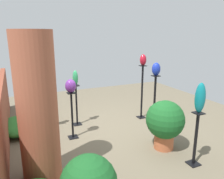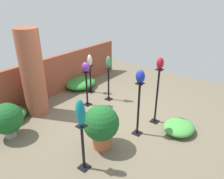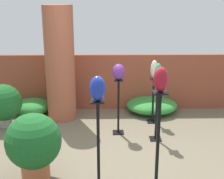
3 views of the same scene
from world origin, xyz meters
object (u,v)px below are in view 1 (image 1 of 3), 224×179
at_px(pedestal_cobalt, 154,105).
at_px(art_vase_ivory, 41,85).
at_px(pedestal_violet, 72,118).
at_px(pedestal_teal, 195,142).
at_px(art_vase_cobalt, 156,69).
at_px(pedestal_ivory, 44,113).
at_px(potted_plant_near_pillar, 165,122).
at_px(brick_pillar, 38,109).
at_px(art_vase_ruby, 143,60).
at_px(art_vase_jade, 75,78).
at_px(pedestal_jade, 77,107).
at_px(art_vase_teal, 200,98).
at_px(art_vase_violet, 71,86).
at_px(pedestal_ruby, 142,94).

distance_m(pedestal_cobalt, art_vase_ivory, 2.63).
bearing_deg(pedestal_violet, pedestal_teal, -138.06).
relative_size(pedestal_teal, art_vase_cobalt, 3.25).
height_order(pedestal_ivory, potted_plant_near_pillar, potted_plant_near_pillar).
bearing_deg(brick_pillar, art_vase_ruby, -61.06).
bearing_deg(art_vase_jade, potted_plant_near_pillar, -145.51).
distance_m(pedestal_ivory, art_vase_cobalt, 2.78).
relative_size(pedestal_cobalt, art_vase_jade, 3.56).
bearing_deg(pedestal_teal, art_vase_cobalt, -8.33).
bearing_deg(pedestal_jade, art_vase_teal, -150.96).
bearing_deg(art_vase_jade, pedestal_jade, 0.00).
height_order(art_vase_ivory, potted_plant_near_pillar, art_vase_ivory).
xyz_separation_m(pedestal_ivory, art_vase_violet, (-0.70, -0.50, 0.75)).
xyz_separation_m(pedestal_ivory, art_vase_ruby, (-0.31, -2.47, 1.15)).
distance_m(brick_pillar, pedestal_cobalt, 2.83).
xyz_separation_m(pedestal_teal, art_vase_ivory, (2.54, 2.16, 0.65)).
bearing_deg(pedestal_violet, pedestal_ruby, -78.86).
height_order(brick_pillar, pedestal_teal, brick_pillar).
bearing_deg(pedestal_ruby, pedestal_teal, 171.94).
relative_size(pedestal_ivory, art_vase_jade, 2.50).
distance_m(art_vase_ruby, art_vase_cobalt, 0.71).
xyz_separation_m(pedestal_ivory, art_vase_teal, (-2.54, -2.16, 0.80)).
distance_m(pedestal_teal, art_vase_jade, 2.94).
height_order(pedestal_jade, art_vase_ruby, art_vase_ruby).
height_order(pedestal_ruby, pedestal_ivory, pedestal_ruby).
distance_m(pedestal_ruby, art_vase_violet, 2.07).
relative_size(pedestal_cobalt, art_vase_ivory, 3.60).
bearing_deg(art_vase_jade, art_vase_violet, 157.00).
relative_size(pedestal_ruby, art_vase_teal, 2.81).
relative_size(pedestal_jade, pedestal_violet, 0.99).
bearing_deg(pedestal_jade, brick_pillar, 149.51).
bearing_deg(brick_pillar, art_vase_ivory, -8.31).
relative_size(pedestal_teal, art_vase_teal, 1.89).
bearing_deg(pedestal_ivory, art_vase_teal, -139.64).
distance_m(pedestal_teal, art_vase_ruby, 2.52).
bearing_deg(art_vase_cobalt, pedestal_jade, 59.25).
bearing_deg(pedestal_cobalt, brick_pillar, 107.16).
distance_m(pedestal_ivory, art_vase_jade, 1.10).
height_order(pedestal_ivory, art_vase_violet, art_vase_violet).
bearing_deg(pedestal_violet, art_vase_violet, 0.00).
bearing_deg(art_vase_cobalt, pedestal_ruby, -7.47).
bearing_deg(pedestal_jade, art_vase_ivory, 86.14).
distance_m(pedestal_teal, pedestal_cobalt, 1.56).
bearing_deg(pedestal_ivory, pedestal_ruby, -97.14).
relative_size(art_vase_jade, art_vase_teal, 0.72).
xyz_separation_m(art_vase_ivory, art_vase_violet, (-0.70, -0.50, 0.08)).
height_order(pedestal_ruby, art_vase_cobalt, art_vase_cobalt).
bearing_deg(art_vase_ivory, potted_plant_near_pillar, -132.71).
xyz_separation_m(pedestal_teal, art_vase_jade, (2.49, 1.38, 0.75)).
xyz_separation_m(art_vase_violet, potted_plant_near_pillar, (-1.17, -1.52, -0.60)).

